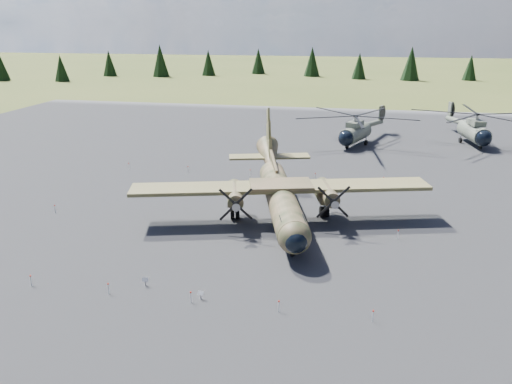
# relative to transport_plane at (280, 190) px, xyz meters

# --- Properties ---
(ground) EXTENTS (500.00, 500.00, 0.00)m
(ground) POSITION_rel_transport_plane_xyz_m (-5.48, -3.50, -2.67)
(ground) COLOR brown
(ground) RESTS_ON ground
(apron) EXTENTS (120.00, 120.00, 0.04)m
(apron) POSITION_rel_transport_plane_xyz_m (-5.48, 6.50, -2.67)
(apron) COLOR #55565A
(apron) RESTS_ON ground
(transport_plane) EXTENTS (27.90, 24.95, 9.28)m
(transport_plane) POSITION_rel_transport_plane_xyz_m (0.00, 0.00, 0.00)
(transport_plane) COLOR #313A1F
(transport_plane) RESTS_ON ground
(helicopter_near) EXTENTS (24.42, 24.42, 4.78)m
(helicopter_near) POSITION_rel_transport_plane_xyz_m (7.11, 31.50, 0.73)
(helicopter_near) COLOR slate
(helicopter_near) RESTS_ON ground
(helicopter_mid) EXTENTS (22.41, 24.41, 4.97)m
(helicopter_mid) POSITION_rel_transport_plane_xyz_m (24.94, 35.49, 0.86)
(helicopter_mid) COLOR slate
(helicopter_mid) RESTS_ON ground
(info_placard_left) EXTENTS (0.45, 0.28, 0.66)m
(info_placard_left) POSITION_rel_transport_plane_xyz_m (-7.42, -15.44, -2.22)
(info_placard_left) COLOR gray
(info_placard_left) RESTS_ON ground
(info_placard_right) EXTENTS (0.42, 0.22, 0.63)m
(info_placard_right) POSITION_rel_transport_plane_xyz_m (-2.97, -16.45, -2.25)
(info_placard_right) COLOR gray
(info_placard_right) RESTS_ON ground
(barrier_fence) EXTENTS (33.12, 29.62, 0.85)m
(barrier_fence) POSITION_rel_transport_plane_xyz_m (-5.94, -3.58, -2.16)
(barrier_fence) COLOR white
(barrier_fence) RESTS_ON ground
(treeline) EXTENTS (299.69, 296.02, 10.96)m
(treeline) POSITION_rel_transport_plane_xyz_m (-7.67, -0.25, 2.15)
(treeline) COLOR black
(treeline) RESTS_ON ground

